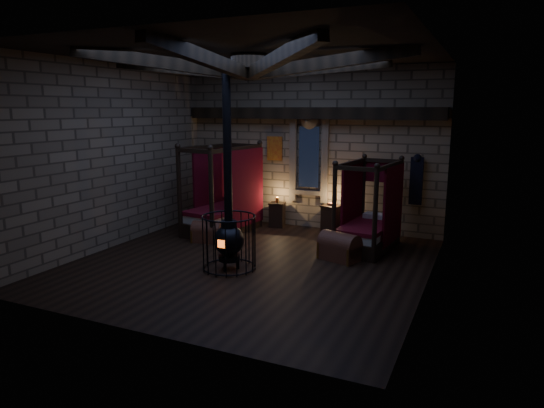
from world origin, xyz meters
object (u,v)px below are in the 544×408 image
at_px(bed_right, 369,227).
at_px(stove, 229,238).
at_px(trunk_left, 207,232).
at_px(trunk_right, 339,247).
at_px(bed_left, 224,210).

relative_size(bed_right, stove, 0.49).
height_order(trunk_left, trunk_right, trunk_right).
xyz_separation_m(trunk_left, trunk_right, (3.32, -0.06, 0.04)).
bearing_deg(bed_left, trunk_right, -9.75).
height_order(bed_left, stove, stove).
distance_m(bed_left, bed_right, 3.82).
distance_m(bed_left, trunk_left, 1.13).
xyz_separation_m(trunk_right, stove, (-1.84, -1.50, 0.38)).
xyz_separation_m(bed_left, trunk_right, (3.47, -1.13, -0.28)).
height_order(bed_left, bed_right, bed_left).
xyz_separation_m(trunk_left, stove, (1.48, -1.56, 0.42)).
bearing_deg(bed_left, trunk_left, -73.84).
relative_size(trunk_left, stove, 0.19).
xyz_separation_m(bed_right, trunk_left, (-3.68, -1.05, -0.26)).
xyz_separation_m(bed_left, stove, (1.63, -2.64, 0.10)).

